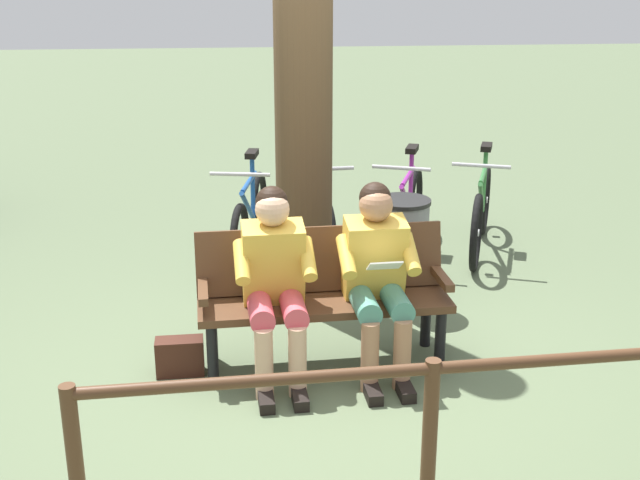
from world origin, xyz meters
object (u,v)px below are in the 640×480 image
(bench, at_px, (323,287))
(bicycle_silver, at_px, (481,212))
(bicycle_green, at_px, (316,216))
(bicycle_red, at_px, (250,221))
(litter_bin, at_px, (402,253))
(person_companion, at_px, (275,276))
(person_reading, at_px, (377,270))
(bicycle_black, at_px, (407,215))
(tree_trunk, at_px, (303,55))
(handbag, at_px, (180,357))

(bench, distance_m, bicycle_silver, 2.56)
(bicycle_silver, xyz_separation_m, bicycle_green, (1.47, -0.04, 0.00))
(bicycle_silver, bearing_deg, bicycle_red, -67.68)
(litter_bin, bearing_deg, bicycle_red, -43.75)
(person_companion, relative_size, bicycle_green, 0.72)
(person_reading, height_order, bicycle_silver, person_reading)
(bicycle_black, bearing_deg, tree_trunk, -27.08)
(person_reading, height_order, handbag, person_reading)
(person_companion, height_order, bicycle_silver, person_companion)
(litter_bin, bearing_deg, handbag, 31.10)
(bicycle_black, relative_size, bicycle_red, 0.96)
(handbag, distance_m, bicycle_silver, 3.30)
(person_companion, bearing_deg, handbag, -7.85)
(tree_trunk, relative_size, bicycle_black, 2.31)
(person_reading, xyz_separation_m, bicycle_green, (0.18, -2.16, -0.31))
(person_companion, distance_m, bicycle_silver, 2.91)
(bench, relative_size, bicycle_green, 0.97)
(bench, distance_m, person_reading, 0.39)
(person_reading, height_order, person_companion, same)
(person_companion, bearing_deg, litter_bin, -137.17)
(bench, relative_size, bicycle_black, 1.01)
(bicycle_red, bearing_deg, litter_bin, 56.55)
(person_companion, xyz_separation_m, bicycle_silver, (-1.93, -2.16, -0.30))
(bench, bearing_deg, bicycle_green, -96.97)
(tree_trunk, distance_m, bicycle_silver, 2.41)
(tree_trunk, height_order, bicycle_silver, tree_trunk)
(person_companion, relative_size, bicycle_black, 0.75)
(person_reading, bearing_deg, bicycle_black, -109.15)
(tree_trunk, xyz_separation_m, bicycle_black, (-0.98, -0.91, -1.49))
(person_reading, bearing_deg, bicycle_red, -72.47)
(bicycle_black, bearing_deg, person_reading, 3.70)
(bicycle_red, bearing_deg, person_reading, 30.75)
(tree_trunk, bearing_deg, bicycle_red, -64.71)
(bicycle_green, relative_size, bicycle_red, 1.01)
(handbag, distance_m, bicycle_green, 2.40)
(tree_trunk, xyz_separation_m, bicycle_red, (0.40, -0.85, -1.49))
(person_reading, xyz_separation_m, tree_trunk, (0.36, -1.20, 1.18))
(person_companion, relative_size, bicycle_silver, 0.75)
(tree_trunk, distance_m, bicycle_black, 2.00)
(bench, bearing_deg, person_companion, 27.06)
(bench, xyz_separation_m, litter_bin, (-0.68, -0.83, -0.09))
(bicycle_silver, height_order, bicycle_red, same)
(tree_trunk, bearing_deg, person_reading, 106.81)
(litter_bin, height_order, bicycle_red, bicycle_red)
(handbag, distance_m, tree_trunk, 2.27)
(person_reading, distance_m, bicycle_black, 2.22)
(bicycle_red, bearing_deg, bench, 23.25)
(person_reading, distance_m, person_companion, 0.64)
(bicycle_silver, bearing_deg, person_reading, -11.01)
(bicycle_red, bearing_deg, person_companion, 13.73)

